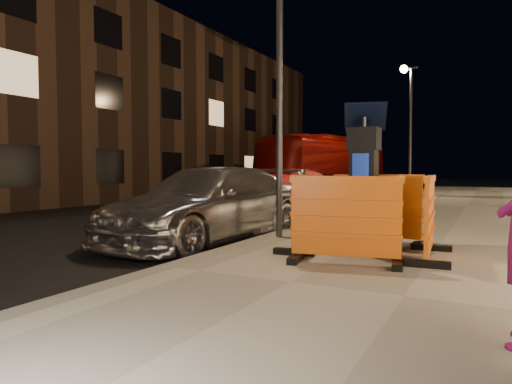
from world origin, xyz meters
The scene contains 13 objects.
ground_plane centered at (0.00, 0.00, 0.00)m, with size 120.00×120.00×0.00m, color black.
sidewalk centered at (3.00, 0.00, 0.07)m, with size 6.00×60.00×0.15m, color gray.
kerb centered at (0.00, 0.00, 0.07)m, with size 0.30×60.00×0.15m, color slate.
parking_kiosk centered at (2.03, 2.17, 1.21)m, with size 0.67×0.67×2.12m, color black.
barrier_front centered at (2.03, 1.22, 0.74)m, with size 1.52×0.62×1.18m, color orange.
barrier_back centered at (2.03, 3.12, 0.74)m, with size 1.52×0.62×1.18m, color orange.
barrier_kerbside centered at (1.08, 2.17, 0.74)m, with size 1.52×0.62×1.18m, color orange.
barrier_bldgside centered at (2.98, 2.17, 0.74)m, with size 1.52×0.62×1.18m, color orange.
car_silver centered at (-1.18, 2.77, 0.00)m, with size 2.05×5.04×1.46m, color #A8A8AD.
car_red centered at (-1.07, 5.39, 0.00)m, with size 1.50×4.31×1.42m, color #A31415.
bus_doubledecker centered at (-4.89, 21.07, 0.00)m, with size 2.72×11.64×3.24m, color maroon.
street_lamp_mid centered at (0.25, 3.00, 3.15)m, with size 0.12×0.12×6.00m, color #3F3F44.
street_lamp_far centered at (0.25, 18.00, 3.15)m, with size 0.12×0.12×6.00m, color #3F3F44.
Camera 1 is at (3.76, -4.71, 1.44)m, focal length 32.00 mm.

